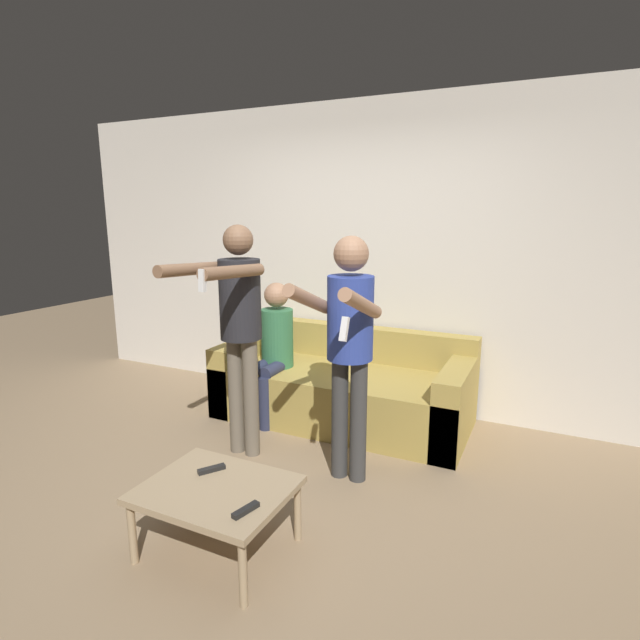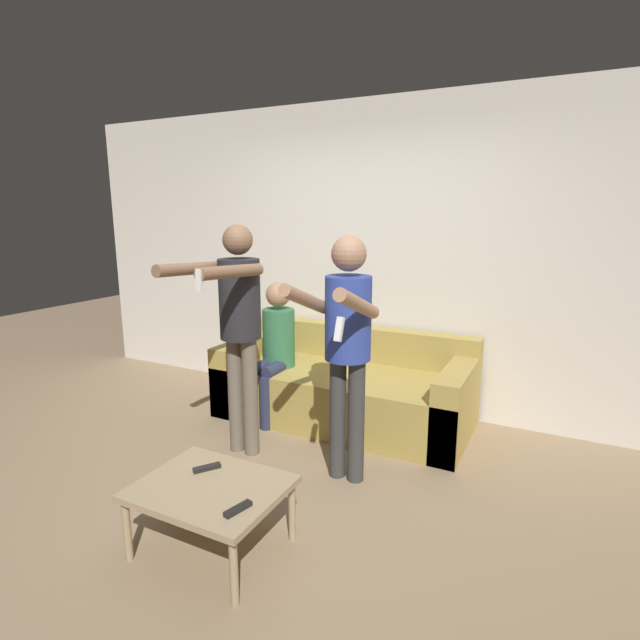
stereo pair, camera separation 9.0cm
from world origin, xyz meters
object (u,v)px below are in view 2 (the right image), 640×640
object	(u,v)px
couch	(344,389)
remote_near	(238,509)
person_seated	(275,345)
remote_far	(207,468)
coffee_table	(211,492)
person_standing_left	(238,316)
person_standing_right	(347,335)

from	to	relation	value
couch	remote_near	distance (m)	2.03
remote_near	person_seated	bearing A→B (deg)	116.92
person_seated	remote_far	world-z (taller)	person_seated
remote_near	coffee_table	bearing A→B (deg)	155.26
person_seated	remote_far	size ratio (longest dim) A/B	8.15
person_standing_left	person_standing_right	bearing A→B (deg)	0.51
couch	remote_far	world-z (taller)	couch
couch	person_seated	bearing A→B (deg)	-157.90
person_seated	remote_near	size ratio (longest dim) A/B	7.61
remote_near	couch	bearing A→B (deg)	99.84
person_standing_right	remote_near	size ratio (longest dim) A/B	10.47
couch	remote_near	xyz separation A→B (m)	(0.35, -2.00, 0.12)
person_seated	remote_near	xyz separation A→B (m)	(0.90, -1.77, -0.26)
person_standing_left	person_seated	world-z (taller)	person_standing_left
remote_near	remote_far	bearing A→B (deg)	148.04
couch	coffee_table	distance (m)	1.88
person_standing_right	person_seated	distance (m)	1.24
person_standing_left	couch	bearing A→B (deg)	65.59
person_standing_left	coffee_table	size ratio (longest dim) A/B	2.24
coffee_table	remote_near	size ratio (longest dim) A/B	4.85
person_standing_left	person_standing_right	size ratio (longest dim) A/B	1.04
remote_far	coffee_table	bearing A→B (deg)	-44.74
person_standing_right	coffee_table	distance (m)	1.22
couch	remote_far	size ratio (longest dim) A/B	14.71
couch	coffee_table	xyz separation A→B (m)	(0.08, -1.88, 0.06)
couch	person_seated	world-z (taller)	person_seated
person_standing_right	person_seated	bearing A→B (deg)	144.86
couch	coffee_table	world-z (taller)	couch
remote_far	couch	bearing A→B (deg)	88.87
person_standing_right	coffee_table	xyz separation A→B (m)	(-0.33, -0.97, -0.67)
remote_near	remote_far	xyz separation A→B (m)	(-0.38, 0.24, 0.00)
couch	remote_near	world-z (taller)	couch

